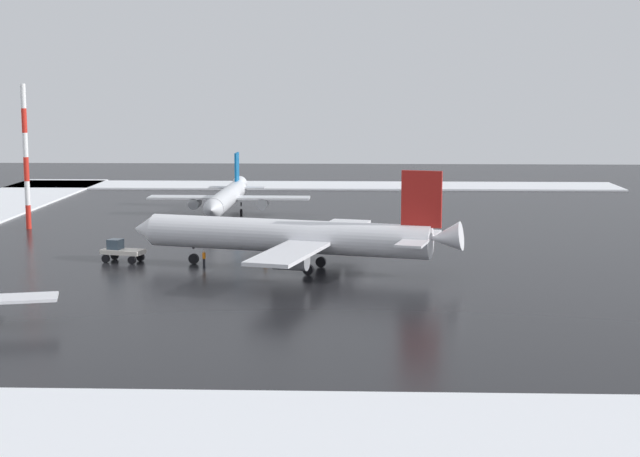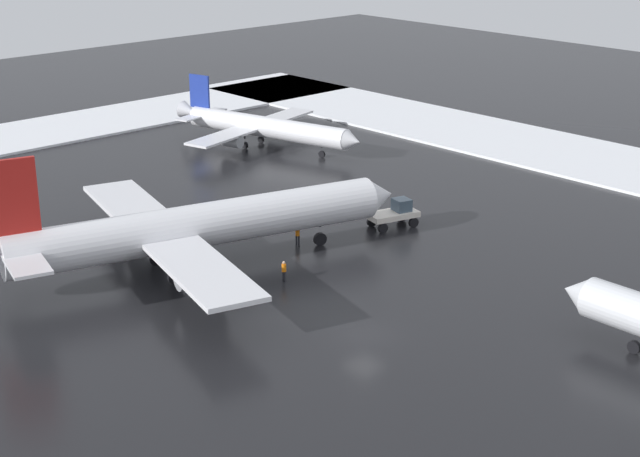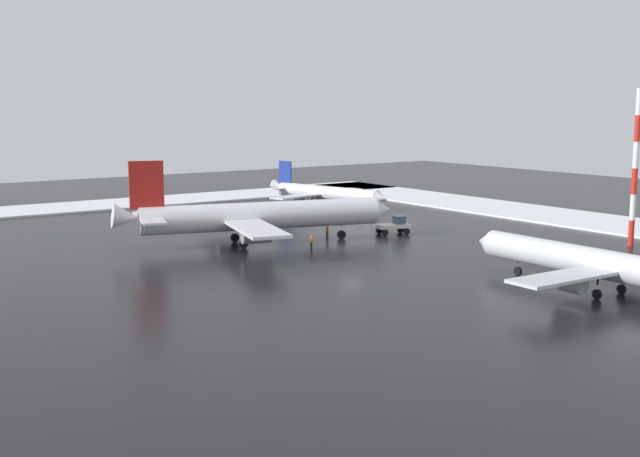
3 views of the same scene
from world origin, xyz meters
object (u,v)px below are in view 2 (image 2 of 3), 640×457
ground_crew_near_tug (284,270)px  pushback_tug (395,213)px  airplane_distant_tail (189,227)px  ground_crew_by_nose_gear (298,234)px  airplane_foreground_jet (263,127)px

ground_crew_near_tug → pushback_tug: bearing=-157.2°
airplane_distant_tail → ground_crew_by_nose_gear: bearing=5.5°
pushback_tug → ground_crew_near_tug: size_ratio=2.93×
airplane_distant_tail → airplane_foreground_jet: 38.13m
airplane_distant_tail → pushback_tug: size_ratio=7.22×
airplane_distant_tail → ground_crew_near_tug: size_ratio=21.18×
airplane_distant_tail → ground_crew_by_nose_gear: 10.44m
pushback_tug → ground_crew_by_nose_gear: bearing=-178.7°
ground_crew_by_nose_gear → pushback_tug: bearing=123.1°
ground_crew_by_nose_gear → airplane_distant_tail: bearing=-52.5°
ground_crew_near_tug → ground_crew_by_nose_gear: bearing=-126.9°
airplane_foreground_jet → ground_crew_by_nose_gear: size_ratio=14.72×
airplane_distant_tail → pushback_tug: 20.14m
pushback_tug → ground_crew_near_tug: (-2.91, 15.79, -0.31)m
airplane_foreground_jet → ground_crew_near_tug: 40.67m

